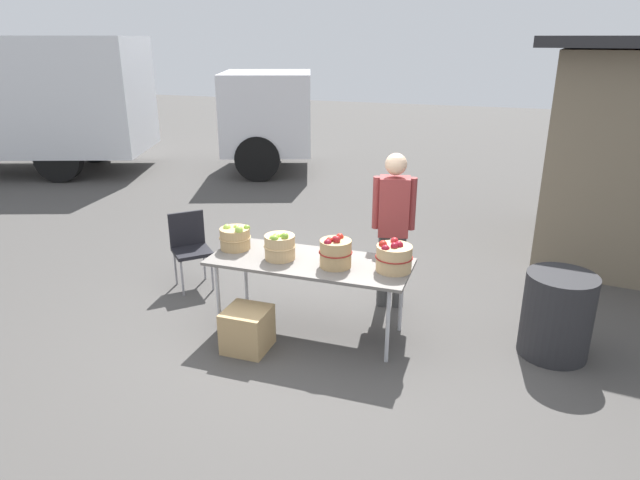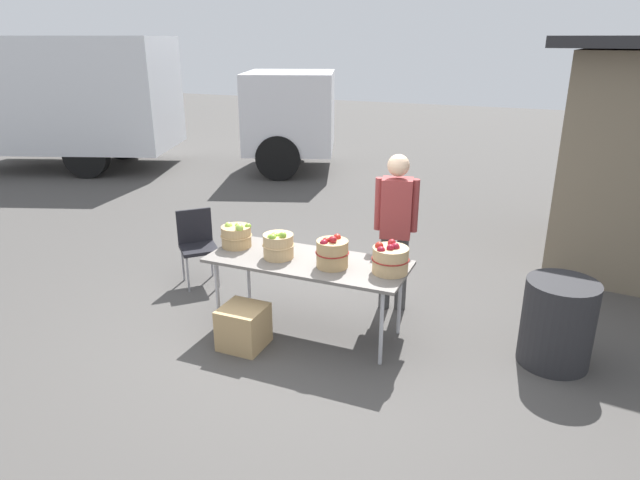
% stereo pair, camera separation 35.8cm
% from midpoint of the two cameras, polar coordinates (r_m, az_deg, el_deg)
% --- Properties ---
extents(ground_plane, '(40.00, 40.00, 0.00)m').
position_cam_midpoint_polar(ground_plane, '(5.57, -2.88, -9.28)').
color(ground_plane, '#474442').
extents(market_table, '(1.90, 0.76, 0.75)m').
position_cam_midpoint_polar(market_table, '(5.26, -3.01, -2.57)').
color(market_table, slate).
rests_on(market_table, ground).
extents(apple_basket_green_0, '(0.32, 0.32, 0.27)m').
position_cam_midpoint_polar(apple_basket_green_0, '(5.58, -10.51, 0.22)').
color(apple_basket_green_0, tan).
rests_on(apple_basket_green_0, market_table).
extents(apple_basket_green_1, '(0.31, 0.31, 0.28)m').
position_cam_midpoint_polar(apple_basket_green_1, '(5.25, -6.11, -0.66)').
color(apple_basket_green_1, tan).
rests_on(apple_basket_green_1, market_table).
extents(apple_basket_red_0, '(0.31, 0.31, 0.31)m').
position_cam_midpoint_polar(apple_basket_red_0, '(5.05, -0.44, -1.29)').
color(apple_basket_red_0, tan).
rests_on(apple_basket_red_0, market_table).
extents(apple_basket_red_1, '(0.34, 0.34, 0.28)m').
position_cam_midpoint_polar(apple_basket_red_1, '(4.99, 5.54, -1.77)').
color(apple_basket_red_1, tan).
rests_on(apple_basket_red_1, market_table).
extents(vendor_adult, '(0.43, 0.28, 1.66)m').
position_cam_midpoint_polar(vendor_adult, '(5.70, 5.76, 2.09)').
color(vendor_adult, '#3F3F3F').
rests_on(vendor_adult, ground).
extents(box_truck, '(7.97, 4.64, 2.75)m').
position_cam_midpoint_polar(box_truck, '(12.88, -22.90, 13.04)').
color(box_truck, silver).
rests_on(box_truck, ground).
extents(folding_chair, '(0.57, 0.57, 0.86)m').
position_cam_midpoint_polar(folding_chair, '(6.54, -14.71, -0.42)').
color(folding_chair, black).
rests_on(folding_chair, ground).
extents(trash_barrel, '(0.61, 0.61, 0.78)m').
position_cam_midpoint_polar(trash_barrel, '(5.38, 21.36, -7.20)').
color(trash_barrel, '#262628').
rests_on(trash_barrel, ground).
extents(produce_crate, '(0.40, 0.40, 0.40)m').
position_cam_midpoint_polar(produce_crate, '(5.25, -9.43, -9.04)').
color(produce_crate, tan).
rests_on(produce_crate, ground).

